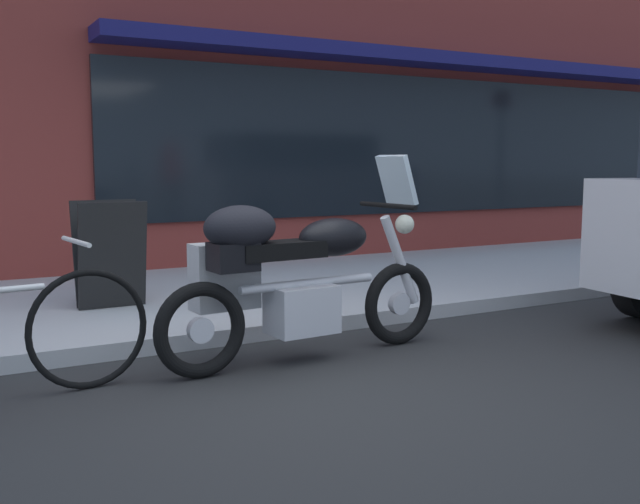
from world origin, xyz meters
TOP-DOWN VIEW (x-y plane):
  - ground_plane at (0.00, 0.00)m, footprint 80.00×80.00m
  - storefront_building at (7.97, 4.52)m, footprint 23.93×0.90m
  - touring_motorcycle at (0.05, 0.62)m, footprint 2.17×0.62m
  - sandwich_board_sign at (-0.70, 2.45)m, footprint 0.55×0.40m

SIDE VIEW (x-z plane):
  - ground_plane at x=0.00m, z-range 0.00..0.00m
  - sandwich_board_sign at x=-0.70m, z-range 0.12..1.01m
  - touring_motorcycle at x=0.05m, z-range -0.10..1.28m
  - storefront_building at x=7.97m, z-range -0.05..5.47m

